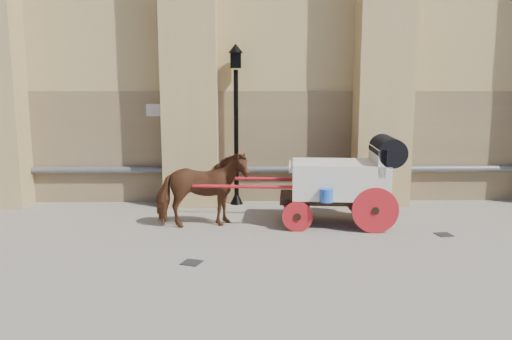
{
  "coord_description": "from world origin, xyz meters",
  "views": [
    {
      "loc": [
        0.41,
        -9.43,
        3.03
      ],
      "look_at": [
        0.65,
        1.51,
        1.27
      ],
      "focal_mm": 35.0,
      "sensor_mm": 36.0,
      "label": 1
    }
  ],
  "objects": [
    {
      "name": "street_lamp",
      "position": [
        0.18,
        3.69,
        2.25
      ],
      "size": [
        0.39,
        0.39,
        4.2
      ],
      "color": "black",
      "rests_on": "ground"
    },
    {
      "name": "ground",
      "position": [
        0.0,
        0.0,
        0.0
      ],
      "size": [
        90.0,
        90.0,
        0.0
      ],
      "primitive_type": "plane",
      "color": "slate",
      "rests_on": "ground"
    },
    {
      "name": "carriage",
      "position": [
        2.68,
        1.57,
        1.09
      ],
      "size": [
        4.7,
        1.72,
        2.01
      ],
      "rotation": [
        0.0,
        0.0,
        -0.09
      ],
      "color": "black",
      "rests_on": "ground"
    },
    {
      "name": "horse",
      "position": [
        -0.55,
        1.41,
        0.84
      ],
      "size": [
        2.13,
        1.28,
        1.68
      ],
      "primitive_type": "imported",
      "rotation": [
        0.0,
        0.0,
        1.77
      ],
      "color": "#562916",
      "rests_on": "ground"
    },
    {
      "name": "drain_grate_near",
      "position": [
        -0.54,
        -0.95,
        0.01
      ],
      "size": [
        0.41,
        0.41,
        0.01
      ],
      "primitive_type": "cube",
      "rotation": [
        0.0,
        0.0,
        -0.36
      ],
      "color": "black",
      "rests_on": "ground"
    },
    {
      "name": "drain_grate_far",
      "position": [
        4.61,
        0.67,
        0.01
      ],
      "size": [
        0.36,
        0.36,
        0.01
      ],
      "primitive_type": "cube",
      "rotation": [
        0.0,
        0.0,
        0.13
      ],
      "color": "black",
      "rests_on": "ground"
    }
  ]
}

